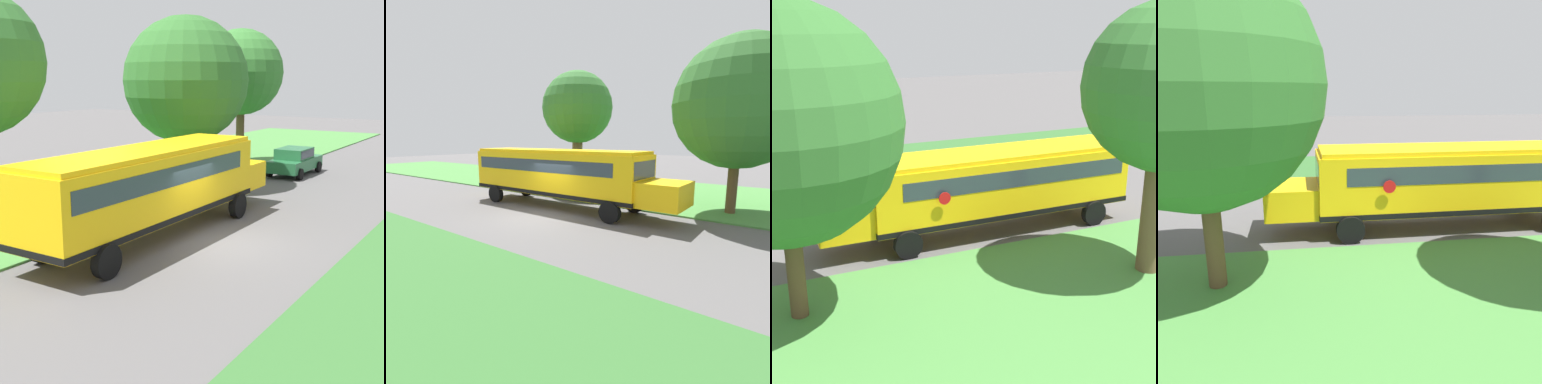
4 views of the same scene
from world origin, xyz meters
The scene contains 4 objects.
ground_plane centered at (0.00, 0.00, 0.00)m, with size 120.00×120.00×0.00m, color #565454.
grass_far_side centered at (9.00, 0.00, 0.04)m, with size 10.00×80.00×0.07m, color #33662D.
school_bus centered at (-2.32, -0.57, 1.92)m, with size 2.84×12.42×3.16m.
oak_tree_roadside_mid centered at (-6.03, 7.41, 5.46)m, with size 6.17×6.17×8.46m.
Camera 4 is at (-15.70, 5.07, 5.25)m, focal length 35.00 mm.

